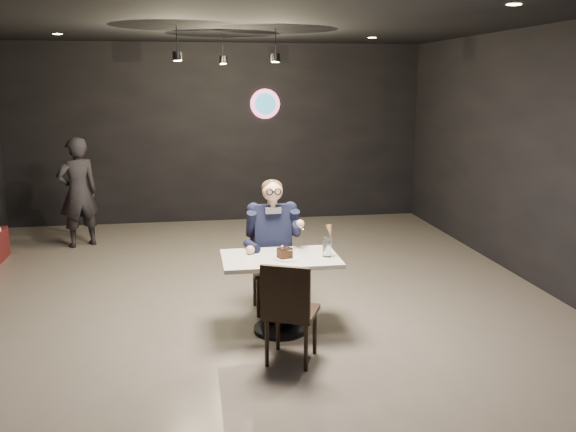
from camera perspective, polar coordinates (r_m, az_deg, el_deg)
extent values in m
plane|color=#6D665B|center=(6.41, -4.14, -9.26)|extent=(9.00, 9.00, 0.00)
cube|color=black|center=(7.97, -5.84, 16.08)|extent=(1.40, 1.20, 0.36)
cube|color=white|center=(5.89, -0.73, -7.33)|extent=(1.10, 0.70, 0.75)
cube|color=black|center=(6.38, -1.47, -4.96)|extent=(0.42, 0.46, 0.92)
cube|color=black|center=(5.27, 0.32, -8.79)|extent=(0.57, 0.59, 0.92)
cube|color=black|center=(6.31, -1.48, -2.70)|extent=(0.60, 0.80, 1.44)
cylinder|color=white|center=(5.70, -0.12, -4.00)|extent=(0.22, 0.22, 0.01)
cube|color=black|center=(5.69, -0.31, -3.50)|extent=(0.15, 0.13, 0.09)
ellipsoid|color=#2B842D|center=(5.66, 0.16, -3.22)|extent=(0.06, 0.04, 0.01)
cylinder|color=silver|center=(5.77, 3.66, -2.92)|extent=(0.08, 0.08, 0.18)
cone|color=tan|center=(5.76, 3.94, -1.40)|extent=(0.07, 0.07, 0.12)
imported|color=black|center=(9.34, -19.05, 2.10)|extent=(0.69, 0.61, 1.60)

